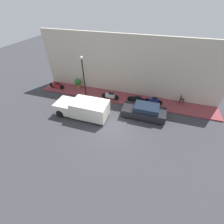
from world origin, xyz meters
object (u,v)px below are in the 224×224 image
motorcycle_blue (153,101)px  cafe_chair (181,99)px  potted_plant (78,83)px  parked_car (144,111)px  motorcycle_black (137,99)px  motorcycle_red (57,85)px  streetlamp (83,71)px  delivery_van (83,108)px  scooter_silver (110,96)px

motorcycle_blue → cafe_chair: cafe_chair is taller
motorcycle_blue → potted_plant: (0.89, 9.07, 0.18)m
parked_car → motorcycle_black: 2.10m
motorcycle_red → parked_car: bearing=-100.7°
streetlamp → cafe_chair: streetlamp is taller
potted_plant → cafe_chair: size_ratio=1.19×
parked_car → delivery_van: (-1.53, 5.56, 0.22)m
scooter_silver → streetlamp: streetlamp is taller
motorcycle_red → motorcycle_blue: (0.08, -11.41, 0.02)m
cafe_chair → parked_car: bearing=132.6°
cafe_chair → delivery_van: bearing=117.4°
streetlamp → cafe_chair: (1.60, -10.10, -2.36)m
motorcycle_black → streetlamp: 6.17m
scooter_silver → cafe_chair: size_ratio=2.07×
motorcycle_red → motorcycle_blue: 11.41m
delivery_van → streetlamp: streetlamp is taller
parked_car → potted_plant: 8.94m
potted_plant → delivery_van: bearing=-147.8°
motorcycle_red → motorcycle_black: 9.72m
parked_car → motorcycle_blue: 2.21m
motorcycle_blue → scooter_silver: (-0.43, 4.54, -0.01)m
motorcycle_red → potted_plant: 2.54m
parked_car → cafe_chair: size_ratio=4.27×
streetlamp → motorcycle_red: bearing=82.7°
potted_plant → cafe_chair: 11.82m
motorcycle_red → motorcycle_blue: motorcycle_blue is taller
motorcycle_black → scooter_silver: bearing=92.6°
motorcycle_red → scooter_silver: (-0.35, -6.87, 0.02)m
motorcycle_blue → scooter_silver: motorcycle_blue is taller
motorcycle_blue → potted_plant: size_ratio=1.67×
motorcycle_red → streetlamp: size_ratio=0.44×
motorcycle_red → motorcycle_black: (-0.22, -9.72, 0.05)m
motorcycle_blue → cafe_chair: size_ratio=1.99×
motorcycle_red → scooter_silver: 6.88m
motorcycle_black → potted_plant: potted_plant is taller
parked_car → cafe_chair: bearing=-47.4°
parked_car → motorcycle_black: bearing=29.9°
motorcycle_red → motorcycle_blue: bearing=-89.6°
motorcycle_black → potted_plant: size_ratio=1.76×
motorcycle_black → scooter_silver: 2.85m
delivery_van → motorcycle_red: 6.31m
motorcycle_black → motorcycle_blue: bearing=-79.9°
streetlamp → motorcycle_blue: bearing=-85.3°
delivery_van → cafe_chair: delivery_van is taller
delivery_van → cafe_chair: size_ratio=5.37×
streetlamp → scooter_silver: bearing=-86.5°
motorcycle_black → parked_car: bearing=-150.1°
motorcycle_blue → streetlamp: streetlamp is taller
motorcycle_red → scooter_silver: bearing=-92.9°
parked_car → motorcycle_red: size_ratio=2.03×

